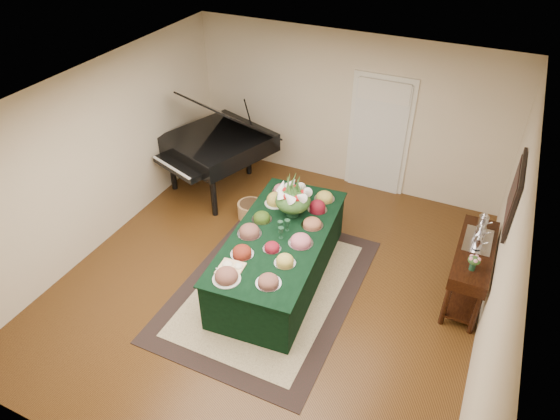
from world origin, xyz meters
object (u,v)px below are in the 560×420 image
at_px(floral_centerpiece, 293,197).
at_px(grand_piano, 218,143).
at_px(buffet_table, 280,256).
at_px(mahogany_sideboard, 473,260).

bearing_deg(floral_centerpiece, grand_piano, 148.38).
height_order(buffet_table, grand_piano, grand_piano).
bearing_deg(floral_centerpiece, mahogany_sideboard, 4.97).
height_order(floral_centerpiece, mahogany_sideboard, floral_centerpiece).
relative_size(grand_piano, mahogany_sideboard, 1.47).
bearing_deg(floral_centerpiece, buffet_table, -87.32).
relative_size(floral_centerpiece, grand_piano, 0.25).
relative_size(buffet_table, grand_piano, 1.28).
bearing_deg(grand_piano, mahogany_sideboard, -12.52).
xyz_separation_m(buffet_table, mahogany_sideboard, (2.43, 0.70, 0.27)).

